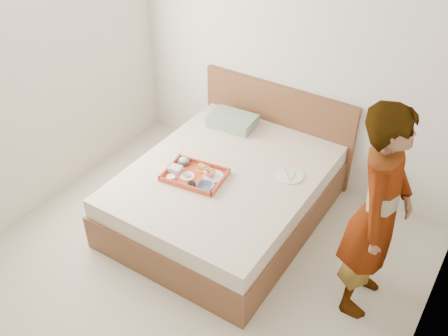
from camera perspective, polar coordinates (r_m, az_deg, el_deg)
ground at (r=4.25m, az=-5.70°, el=-13.67°), size 3.50×4.00×0.01m
wall_back at (r=4.83m, az=8.18°, el=12.52°), size 3.50×0.01×2.60m
wall_right at (r=2.83m, az=22.44°, el=-10.97°), size 0.01×4.00×2.60m
bed at (r=4.69m, az=0.15°, el=-2.93°), size 1.65×2.00×0.53m
headboard at (r=5.25m, az=5.88°, el=4.59°), size 1.65×0.06×0.95m
pillow at (r=5.12m, az=0.94°, el=5.32°), size 0.48×0.34×0.11m
tray at (r=4.45m, az=-3.30°, el=-0.78°), size 0.56×0.44×0.05m
prawn_plate at (r=4.43m, az=-1.18°, el=-0.94°), size 0.20×0.20×0.01m
navy_bowl_big at (r=4.30m, az=-2.10°, el=-2.14°), size 0.16×0.16×0.04m
sauce_dish at (r=4.34m, az=-3.66°, el=-1.88°), size 0.08×0.08×0.03m
meat_plate at (r=4.45m, az=-4.12°, el=-0.92°), size 0.14×0.14×0.01m
bread_plate at (r=4.53m, az=-2.39°, el=-0.06°), size 0.14×0.14×0.01m
salad_bowl at (r=4.60m, az=-4.54°, el=0.69°), size 0.13×0.13×0.04m
plastic_tub at (r=4.51m, az=-5.46°, el=-0.12°), size 0.12×0.10×0.05m
cheese_round at (r=4.43m, az=-5.97°, el=-1.09°), size 0.08×0.08×0.03m
dinner_plate at (r=4.50m, az=7.41°, el=-0.86°), size 0.31×0.31×0.01m
person at (r=3.73m, az=16.81°, el=-4.98°), size 0.46×0.67×1.76m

